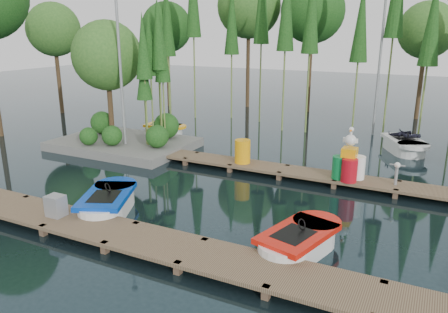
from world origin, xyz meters
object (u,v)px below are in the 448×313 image
at_px(island, 119,79).
at_px(boat_yellow_far, 164,129).
at_px(boat_red, 299,242).
at_px(utility_cabinet, 56,206).
at_px(boat_blue, 108,203).
at_px(drum_cluster, 349,164).
at_px(yellow_barrel, 242,151).

bearing_deg(island, boat_yellow_far, 84.21).
bearing_deg(boat_red, utility_cabinet, -151.15).
bearing_deg(island, boat_blue, -53.98).
bearing_deg(boat_yellow_far, boat_blue, -49.04).
relative_size(boat_blue, boat_red, 1.06).
height_order(utility_cabinet, drum_cluster, drum_cluster).
relative_size(boat_yellow_far, utility_cabinet, 4.07).
height_order(island, drum_cluster, island).
bearing_deg(yellow_barrel, boat_blue, -109.29).
bearing_deg(yellow_barrel, utility_cabinet, -110.30).
xyz_separation_m(boat_blue, boat_yellow_far, (-4.34, 9.40, -0.03)).
bearing_deg(boat_yellow_far, yellow_barrel, -14.93).
distance_m(boat_red, yellow_barrel, 6.74).
bearing_deg(boat_blue, boat_red, -22.02).
distance_m(boat_red, utility_cabinet, 6.79).
height_order(boat_red, drum_cluster, drum_cluster).
bearing_deg(yellow_barrel, boat_red, -53.51).
height_order(boat_blue, yellow_barrel, yellow_barrel).
relative_size(boat_yellow_far, yellow_barrel, 2.66).
height_order(boat_blue, utility_cabinet, utility_cabinet).
relative_size(island, drum_cluster, 3.61).
bearing_deg(yellow_barrel, island, 173.18).
distance_m(boat_yellow_far, yellow_barrel, 7.38).
relative_size(boat_blue, boat_yellow_far, 1.30).
relative_size(boat_red, utility_cabinet, 4.99).
distance_m(island, utility_cabinet, 9.14).
bearing_deg(drum_cluster, boat_red, -91.49).
relative_size(boat_red, yellow_barrel, 3.26).
height_order(boat_blue, boat_yellow_far, boat_yellow_far).
height_order(island, boat_yellow_far, island).
bearing_deg(drum_cluster, island, 175.00).
bearing_deg(utility_cabinet, island, 117.27).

